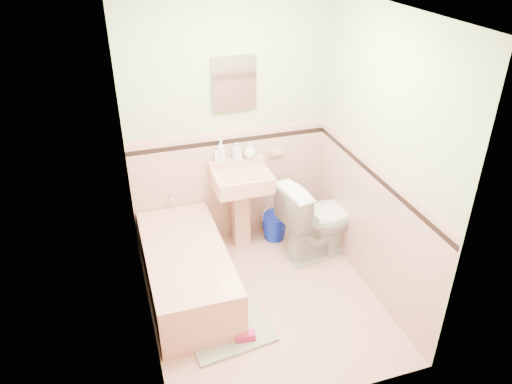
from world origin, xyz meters
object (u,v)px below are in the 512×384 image
object	(u,v)px
bathtub	(187,273)
toilet	(320,218)
medicine_cabinet	(234,83)
soap_bottle_left	(221,151)
sink	(242,211)
bucket	(274,227)
shoe	(245,336)
soap_bottle_mid	(237,151)
soap_bottle_right	(250,150)

from	to	relation	value
bathtub	toilet	xyz separation A→B (m)	(1.39, 0.19, 0.20)
bathtub	toilet	size ratio (longest dim) A/B	1.78
medicine_cabinet	soap_bottle_left	size ratio (longest dim) A/B	2.15
sink	toilet	bearing A→B (deg)	-25.59
bathtub	sink	size ratio (longest dim) A/B	1.72
bucket	shoe	bearing A→B (deg)	-118.53
shoe	soap_bottle_left	bearing A→B (deg)	89.00
soap_bottle_mid	soap_bottle_right	world-z (taller)	soap_bottle_mid
bathtub	sink	bearing A→B (deg)	37.93
sink	toilet	xyz separation A→B (m)	(0.71, -0.34, -0.01)
shoe	sink	bearing A→B (deg)	81.22
soap_bottle_left	sink	bearing A→B (deg)	-49.01
sink	toilet	size ratio (longest dim) A/B	1.04
bathtub	medicine_cabinet	size ratio (longest dim) A/B	3.00
bathtub	sink	xyz separation A→B (m)	(0.68, 0.53, 0.21)
toilet	shoe	xyz separation A→B (m)	(-1.06, -0.94, -0.36)
bathtub	sink	world-z (taller)	sink
medicine_cabinet	soap_bottle_right	distance (m)	0.70
medicine_cabinet	bathtub	bearing A→B (deg)	-132.58
sink	shoe	world-z (taller)	sink
bathtub	soap_bottle_left	xyz separation A→B (m)	(0.52, 0.71, 0.83)
bathtub	bucket	xyz separation A→B (m)	(1.05, 0.59, -0.09)
sink	shoe	bearing A→B (deg)	-105.55
bathtub	soap_bottle_mid	bearing A→B (deg)	46.07
soap_bottle_left	shoe	size ratio (longest dim) A/B	1.44
soap_bottle_left	soap_bottle_mid	world-z (taller)	soap_bottle_left
soap_bottle_mid	soap_bottle_right	size ratio (longest dim) A/B	1.07
soap_bottle_right	soap_bottle_left	bearing A→B (deg)	180.00
sink	shoe	xyz separation A→B (m)	(-0.36, -1.28, -0.38)
bathtub	soap_bottle_left	bearing A→B (deg)	53.59
bathtub	soap_bottle_left	distance (m)	1.21
bathtub	shoe	world-z (taller)	bathtub
medicine_cabinet	toilet	world-z (taller)	medicine_cabinet
bathtub	medicine_cabinet	distance (m)	1.78
toilet	soap_bottle_mid	bearing A→B (deg)	43.81
bucket	bathtub	bearing A→B (deg)	-150.70
soap_bottle_left	bathtub	bearing A→B (deg)	-126.41
shoe	soap_bottle_right	bearing A→B (deg)	78.15
bathtub	bucket	world-z (taller)	bathtub
medicine_cabinet	toilet	size ratio (longest dim) A/B	0.59
bathtub	medicine_cabinet	xyz separation A→B (m)	(0.68, 0.74, 1.47)
bathtub	shoe	distance (m)	0.83
medicine_cabinet	soap_bottle_mid	size ratio (longest dim) A/B	2.81
soap_bottle_right	bucket	distance (m)	0.92
soap_bottle_mid	soap_bottle_left	bearing A→B (deg)	180.00
toilet	bucket	world-z (taller)	toilet
bucket	shoe	xyz separation A→B (m)	(-0.73, -1.34, -0.08)
soap_bottle_right	toilet	bearing A→B (deg)	-42.23
soap_bottle_mid	bucket	xyz separation A→B (m)	(0.37, -0.12, -0.89)
medicine_cabinet	bucket	xyz separation A→B (m)	(0.37, -0.15, -1.56)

